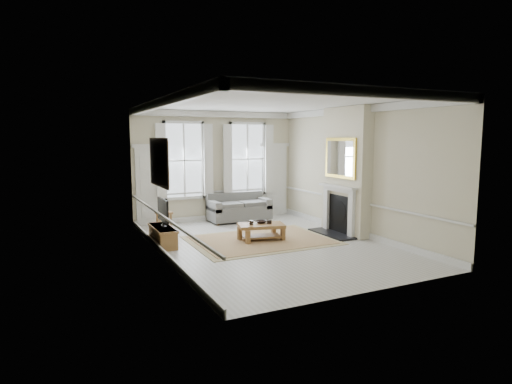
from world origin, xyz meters
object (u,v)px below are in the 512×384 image
sofa (238,209)px  side_table (164,215)px  tv_stand (163,236)px  coffee_table (261,227)px

sofa → side_table: 2.39m
side_table → tv_stand: 1.96m
sofa → tv_stand: size_ratio=1.49×
sofa → coffee_table: sofa is taller
sofa → tv_stand: (-2.88, -2.05, -0.14)m
sofa → side_table: size_ratio=3.88×
tv_stand → coffee_table: bearing=-14.4°
coffee_table → tv_stand: bearing=179.9°
sofa → coffee_table: size_ratio=1.49×
side_table → coffee_table: 3.11m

